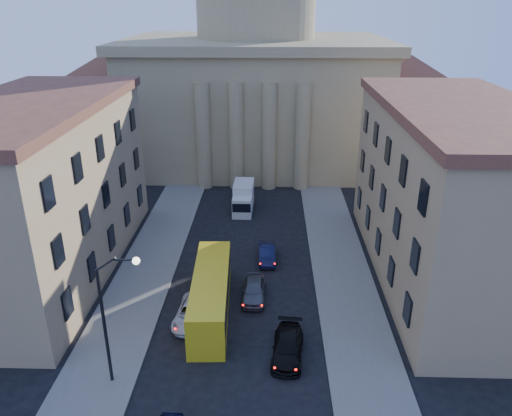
{
  "coord_description": "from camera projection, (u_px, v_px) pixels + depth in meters",
  "views": [
    {
      "loc": [
        2.22,
        -16.14,
        22.1
      ],
      "look_at": [
        1.15,
        18.5,
        7.43
      ],
      "focal_mm": 35.0,
      "sensor_mm": 36.0,
      "label": 1
    }
  ],
  "objects": [
    {
      "name": "building_right",
      "position": [
        452.0,
        194.0,
        40.41
      ],
      "size": [
        11.6,
        26.6,
        14.7
      ],
      "color": "#A2855F",
      "rests_on": "ground"
    },
    {
      "name": "sidewalk_right",
      "position": [
        348.0,
        296.0,
        39.83
      ],
      "size": [
        5.0,
        60.0,
        0.15
      ],
      "primitive_type": "cube",
      "color": "#62605A",
      "rests_on": "ground"
    },
    {
      "name": "car_right_distant",
      "position": [
        267.0,
        253.0,
        45.2
      ],
      "size": [
        1.55,
        4.19,
        1.37
      ],
      "primitive_type": "imported",
      "rotation": [
        0.0,
        0.0,
        0.03
      ],
      "color": "black",
      "rests_on": "ground"
    },
    {
      "name": "car_right_far",
      "position": [
        254.0,
        290.0,
        39.48
      ],
      "size": [
        1.82,
        4.46,
        1.52
      ],
      "primitive_type": "imported",
      "rotation": [
        0.0,
        0.0,
        -0.01
      ],
      "color": "#4B4C50",
      "rests_on": "ground"
    },
    {
      "name": "city_bus",
      "position": [
        211.0,
        293.0,
        37.27
      ],
      "size": [
        3.12,
        11.4,
        3.18
      ],
      "rotation": [
        0.0,
        0.0,
        0.05
      ],
      "color": "gold",
      "rests_on": "ground"
    },
    {
      "name": "box_truck",
      "position": [
        243.0,
        198.0,
        55.72
      ],
      "size": [
        2.23,
        5.46,
        2.98
      ],
      "rotation": [
        0.0,
        0.0,
        -0.02
      ],
      "color": "silver",
      "rests_on": "ground"
    },
    {
      "name": "car_left_mid",
      "position": [
        192.0,
        313.0,
        36.7
      ],
      "size": [
        2.65,
        5.11,
        1.38
      ],
      "primitive_type": "imported",
      "rotation": [
        0.0,
        0.0,
        -0.07
      ],
      "color": "silver",
      "rests_on": "ground"
    },
    {
      "name": "street_lamp",
      "position": [
        111.0,
        310.0,
        29.03
      ],
      "size": [
        2.62,
        0.44,
        8.83
      ],
      "color": "black",
      "rests_on": "ground"
    },
    {
      "name": "car_right_mid",
      "position": [
        288.0,
        347.0,
        33.09
      ],
      "size": [
        2.45,
        5.08,
        1.43
      ],
      "primitive_type": "imported",
      "rotation": [
        0.0,
        0.0,
        -0.09
      ],
      "color": "black",
      "rests_on": "ground"
    },
    {
      "name": "sidewalk_left",
      "position": [
        137.0,
        293.0,
        40.31
      ],
      "size": [
        5.0,
        60.0,
        0.15
      ],
      "primitive_type": "cube",
      "color": "#62605A",
      "rests_on": "ground"
    },
    {
      "name": "church",
      "position": [
        256.0,
        76.0,
        69.96
      ],
      "size": [
        68.02,
        28.76,
        36.6
      ],
      "color": "#907D58",
      "rests_on": "ground"
    },
    {
      "name": "building_left",
      "position": [
        39.0,
        189.0,
        41.37
      ],
      "size": [
        11.6,
        26.6,
        14.7
      ],
      "color": "#A2855F",
      "rests_on": "ground"
    }
  ]
}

